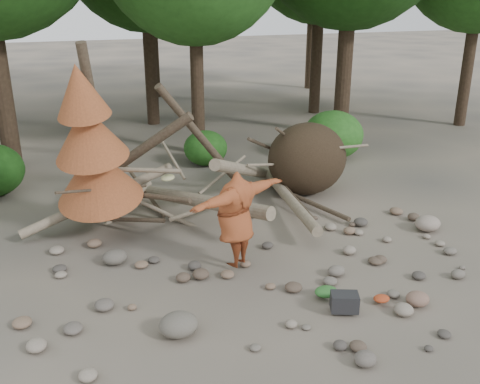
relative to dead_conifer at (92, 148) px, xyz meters
name	(u,v)px	position (x,y,z in m)	size (l,w,h in m)	color
ground	(289,283)	(3.12, -3.37, -2.11)	(120.00, 120.00, 0.00)	#514C44
deadfall_pile	(289,163)	(5.13, 0.87, -1.16)	(8.55, 5.24, 3.30)	#332619
dead_conifer	(92,148)	(0.00, 0.00, 0.00)	(2.06, 2.16, 4.35)	#4C3F30
bush_mid	(206,148)	(3.92, 4.43, -1.55)	(1.40, 1.40, 1.12)	#235B1A
bush_right	(333,135)	(8.12, 3.63, -1.31)	(2.00, 2.00, 1.60)	#2C6B21
frisbee_thrower	(236,219)	(2.38, -2.43, -1.05)	(2.70, 1.59, 2.04)	brown
backpack	(344,305)	(3.55, -4.63, -1.95)	(0.47, 0.31, 0.31)	black
cloth_green	(326,294)	(3.50, -4.10, -2.03)	(0.43, 0.36, 0.16)	#2A6428
cloth_orange	(381,301)	(4.33, -4.62, -2.06)	(0.30, 0.25, 0.11)	#A0391B
boulder_front_left	(179,325)	(0.71, -4.22, -1.92)	(0.64, 0.57, 0.38)	#635D52
boulder_front_right	(418,299)	(4.90, -4.89, -1.98)	(0.42, 0.38, 0.25)	#836252
boulder_mid_right	(428,223)	(7.19, -2.34, -1.93)	(0.60, 0.54, 0.36)	gray
boulder_mid_left	(115,257)	(0.12, -1.38, -1.96)	(0.50, 0.45, 0.30)	#5C564E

